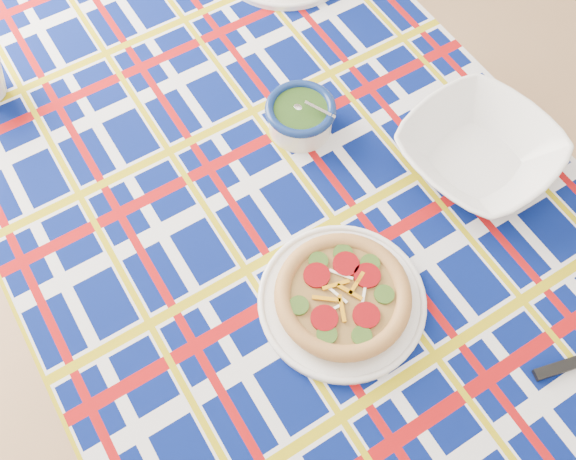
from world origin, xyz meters
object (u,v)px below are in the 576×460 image
Objects in this scene: pesto_bowl at (300,115)px; serving_bowl at (479,151)px; dining_table at (291,223)px; main_focaccia_plate at (343,296)px.

serving_bowl is at bearing 24.23° from pesto_bowl.
pesto_bowl is (-0.09, 0.15, 0.12)m from dining_table.
serving_bowl is (0.32, 0.14, -0.01)m from pesto_bowl.
pesto_bowl is 0.35m from serving_bowl.
dining_table is at bearing 151.39° from main_focaccia_plate.
main_focaccia_plate is at bearing -8.44° from dining_table.
serving_bowl reaches higher than main_focaccia_plate.
dining_table is at bearing -127.41° from serving_bowl.
pesto_bowl reaches higher than serving_bowl.
pesto_bowl is at bearing 138.38° from main_focaccia_plate.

